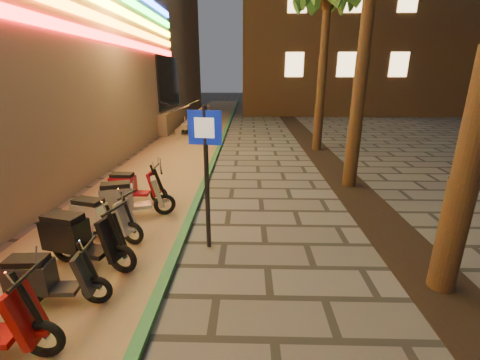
{
  "coord_description": "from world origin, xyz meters",
  "views": [
    {
      "loc": [
        0.47,
        -2.48,
        3.29
      ],
      "look_at": [
        0.31,
        3.84,
        1.2
      ],
      "focal_mm": 24.0,
      "sensor_mm": 36.0,
      "label": 1
    }
  ],
  "objects_px": {
    "scooter_6": "(79,238)",
    "scooter_7": "(100,217)",
    "scooter_5": "(46,278)",
    "scooter_8": "(129,198)",
    "pedestrian_sign": "(206,160)",
    "scooter_9": "(132,186)"
  },
  "relations": [
    {
      "from": "scooter_7",
      "to": "scooter_6",
      "type": "bearing_deg",
      "value": -70.09
    },
    {
      "from": "pedestrian_sign",
      "to": "scooter_8",
      "type": "xyz_separation_m",
      "value": [
        -2.03,
        1.28,
        -1.28
      ]
    },
    {
      "from": "scooter_8",
      "to": "scooter_5",
      "type": "bearing_deg",
      "value": -109.7
    },
    {
      "from": "scooter_7",
      "to": "scooter_5",
      "type": "bearing_deg",
      "value": -71.09
    },
    {
      "from": "scooter_8",
      "to": "pedestrian_sign",
      "type": "bearing_deg",
      "value": -49.33
    },
    {
      "from": "scooter_5",
      "to": "scooter_6",
      "type": "height_order",
      "value": "scooter_6"
    },
    {
      "from": "scooter_7",
      "to": "scooter_8",
      "type": "xyz_separation_m",
      "value": [
        0.24,
        1.01,
        0.03
      ]
    },
    {
      "from": "pedestrian_sign",
      "to": "scooter_7",
      "type": "distance_m",
      "value": 2.63
    },
    {
      "from": "scooter_7",
      "to": "scooter_8",
      "type": "height_order",
      "value": "scooter_8"
    },
    {
      "from": "scooter_5",
      "to": "scooter_7",
      "type": "bearing_deg",
      "value": 89.44
    },
    {
      "from": "scooter_6",
      "to": "scooter_7",
      "type": "height_order",
      "value": "scooter_6"
    },
    {
      "from": "scooter_5",
      "to": "scooter_9",
      "type": "distance_m",
      "value": 4.02
    },
    {
      "from": "pedestrian_sign",
      "to": "scooter_8",
      "type": "relative_size",
      "value": 1.65
    },
    {
      "from": "pedestrian_sign",
      "to": "scooter_5",
      "type": "relative_size",
      "value": 1.88
    },
    {
      "from": "scooter_8",
      "to": "scooter_7",
      "type": "bearing_deg",
      "value": -120.47
    },
    {
      "from": "scooter_7",
      "to": "scooter_8",
      "type": "relative_size",
      "value": 0.94
    },
    {
      "from": "scooter_5",
      "to": "scooter_8",
      "type": "relative_size",
      "value": 0.88
    },
    {
      "from": "scooter_5",
      "to": "scooter_8",
      "type": "bearing_deg",
      "value": 83.92
    },
    {
      "from": "pedestrian_sign",
      "to": "scooter_5",
      "type": "xyz_separation_m",
      "value": [
        -2.16,
        -1.76,
        -1.35
      ]
    },
    {
      "from": "pedestrian_sign",
      "to": "scooter_5",
      "type": "bearing_deg",
      "value": -133.46
    },
    {
      "from": "pedestrian_sign",
      "to": "scooter_9",
      "type": "relative_size",
      "value": 1.84
    },
    {
      "from": "scooter_6",
      "to": "scooter_8",
      "type": "xyz_separation_m",
      "value": [
        0.17,
        1.99,
        -0.03
      ]
    }
  ]
}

